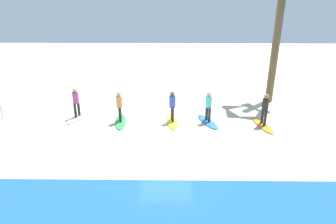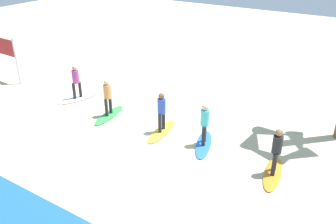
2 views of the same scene
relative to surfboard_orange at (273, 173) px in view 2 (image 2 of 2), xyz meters
The scene contains 11 objects.
ground_plane 5.38m from the surfboard_orange, 21.48° to the left, with size 60.00×60.00×0.00m, color beige.
surfboard_orange is the anchor object (origin of this frame).
surfer_orange 0.99m from the surfboard_orange, ahead, with size 0.32×0.46×1.64m.
surfboard_blue 2.85m from the surfboard_orange, ahead, with size 2.10×0.56×0.09m, color blue.
surfer_blue 3.01m from the surfboard_orange, ahead, with size 0.32×0.44×1.64m.
surfboard_yellow 4.72m from the surfboard_orange, ahead, with size 2.10×0.56×0.09m, color yellow.
surfer_yellow 4.82m from the surfboard_orange, ahead, with size 0.32×0.46×1.64m.
surfboard_green 7.47m from the surfboard_orange, ahead, with size 2.10×0.56×0.09m, color green.
surfer_green 7.54m from the surfboard_orange, ahead, with size 0.32×0.46×1.64m.
surfboard_white 9.97m from the surfboard_orange, ahead, with size 2.10×0.56×0.09m, color white.
surfer_white 10.02m from the surfboard_orange, ahead, with size 0.32×0.44×1.64m.
Camera 2 is at (-7.27, 8.19, 7.22)m, focal length 38.27 mm.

